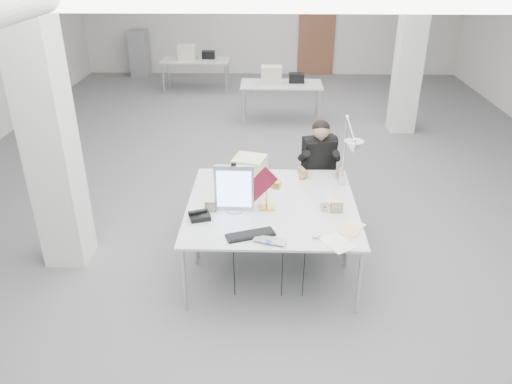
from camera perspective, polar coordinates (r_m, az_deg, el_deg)
room_shell at (r=7.08m, az=2.19°, el=13.85°), size 10.04×14.04×3.24m
desk_main at (r=4.96m, az=1.82°, el=-3.92°), size 1.80×0.90×0.02m
desk_second at (r=5.76m, az=1.80°, el=0.65°), size 1.80×0.90×0.02m
bg_desk_a at (r=10.09m, az=2.92°, el=12.20°), size 1.60×0.80×0.02m
bg_desk_b at (r=12.36m, az=-6.91°, el=14.75°), size 1.60×0.80×0.02m
filing_cabinet at (r=14.11m, az=-13.15°, el=15.17°), size 0.45×0.55×1.20m
office_chair at (r=6.46m, az=7.03°, el=1.21°), size 0.62×0.62×1.02m
seated_person at (r=6.26m, az=7.27°, el=4.24°), size 0.63×0.71×0.90m
monitor at (r=5.12m, az=-2.52°, el=0.43°), size 0.41×0.05×0.51m
pennant at (r=5.05m, az=0.32°, el=0.74°), size 0.39×0.17×0.45m
keyboard at (r=4.78m, az=-0.65°, el=-4.92°), size 0.49×0.30×0.02m
laptop at (r=4.65m, az=1.43°, el=-5.88°), size 0.35×0.28×0.02m
mouse at (r=4.78m, az=6.92°, el=-5.06°), size 0.09×0.08×0.03m
bankers_lamp at (r=5.18m, az=1.21°, el=-0.18°), size 0.33×0.23×0.35m
desk_phone at (r=5.09m, az=-6.45°, el=-2.75°), size 0.25×0.23×0.05m
picture_frame_left at (r=5.19m, az=-5.22°, el=-1.75°), size 0.13×0.05×0.10m
picture_frame_right at (r=5.22m, az=9.17°, el=-1.80°), size 0.14×0.04×0.11m
desk_clock at (r=5.24m, az=7.84°, el=-1.62°), size 0.10×0.06×0.10m
paper_stack_a at (r=4.73m, az=9.27°, el=-5.77°), size 0.36×0.39×0.01m
paper_stack_b at (r=4.97m, az=10.74°, el=-4.19°), size 0.29×0.32×0.01m
paper_stack_c at (r=5.06m, az=11.20°, el=-3.61°), size 0.23×0.22×0.01m
beige_monitor at (r=5.73m, az=-0.74°, el=2.47°), size 0.42×0.41×0.33m
architect_lamp at (r=5.48m, az=10.43°, el=4.01°), size 0.39×0.72×0.88m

